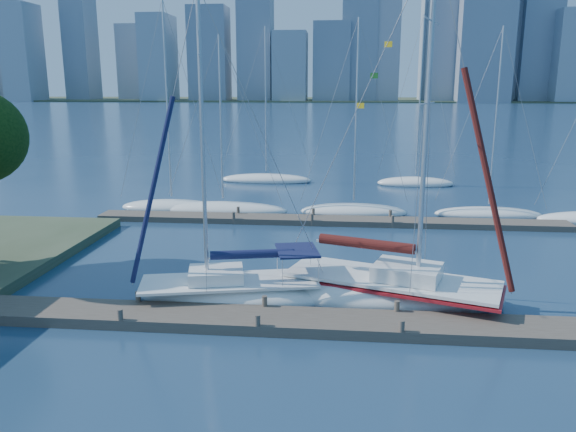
# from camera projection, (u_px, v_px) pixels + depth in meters

# --- Properties ---
(ground) EXTENTS (700.00, 700.00, 0.00)m
(ground) POSITION_uv_depth(u_px,v_px,m) (261.00, 325.00, 20.71)
(ground) COLOR #162C49
(ground) RESTS_ON ground
(near_dock) EXTENTS (26.00, 2.00, 0.40)m
(near_dock) POSITION_uv_depth(u_px,v_px,m) (261.00, 320.00, 20.67)
(near_dock) COLOR #4B4137
(near_dock) RESTS_ON ground
(far_dock) EXTENTS (30.00, 1.80, 0.36)m
(far_dock) POSITION_uv_depth(u_px,v_px,m) (328.00, 221.00, 35.98)
(far_dock) COLOR #4B4137
(far_dock) RESTS_ON ground
(far_shore) EXTENTS (800.00, 100.00, 1.50)m
(far_shore) POSITION_uv_depth(u_px,v_px,m) (340.00, 100.00, 330.81)
(far_shore) COLOR #38472D
(far_shore) RESTS_ON ground
(sailboat_navy) EXTENTS (8.08, 4.15, 12.75)m
(sailboat_navy) POSITION_uv_depth(u_px,v_px,m) (230.00, 277.00, 22.79)
(sailboat_navy) COLOR white
(sailboat_navy) RESTS_ON ground
(sailboat_maroon) EXTENTS (9.61, 5.76, 14.31)m
(sailboat_maroon) POSITION_uv_depth(u_px,v_px,m) (392.00, 277.00, 22.71)
(sailboat_maroon) COLOR white
(sailboat_maroon) RESTS_ON ground
(bg_boat_0) EXTENTS (7.39, 2.67, 14.53)m
(bg_boat_0) POSITION_uv_depth(u_px,v_px,m) (172.00, 206.00, 39.64)
(bg_boat_0) COLOR white
(bg_boat_0) RESTS_ON ground
(bg_boat_1) EXTENTS (9.26, 4.96, 12.23)m
(bg_boat_1) POSITION_uv_depth(u_px,v_px,m) (223.00, 209.00, 38.85)
(bg_boat_1) COLOR white
(bg_boat_1) RESTS_ON ground
(bg_boat_2) EXTENTS (7.47, 3.00, 13.21)m
(bg_boat_2) POSITION_uv_depth(u_px,v_px,m) (354.00, 211.00, 38.31)
(bg_boat_2) COLOR white
(bg_boat_2) RESTS_ON ground
(bg_boat_4) EXTENTS (7.36, 3.88, 12.60)m
(bg_boat_4) POSITION_uv_depth(u_px,v_px,m) (488.00, 213.00, 37.73)
(bg_boat_4) COLOR white
(bg_boat_4) RESTS_ON ground
(bg_boat_6) EXTENTS (8.38, 2.44, 13.99)m
(bg_boat_6) POSITION_uv_depth(u_px,v_px,m) (266.00, 179.00, 51.31)
(bg_boat_6) COLOR white
(bg_boat_6) RESTS_ON ground
(bg_boat_7) EXTENTS (6.87, 2.98, 14.73)m
(bg_boat_7) POSITION_uv_depth(u_px,v_px,m) (416.00, 182.00, 49.53)
(bg_boat_7) COLOR white
(bg_boat_7) RESTS_ON ground
(skyline) EXTENTS (502.14, 51.31, 106.04)m
(skyline) POSITION_uv_depth(u_px,v_px,m) (383.00, 33.00, 291.86)
(skyline) COLOR #8494AA
(skyline) RESTS_ON ground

